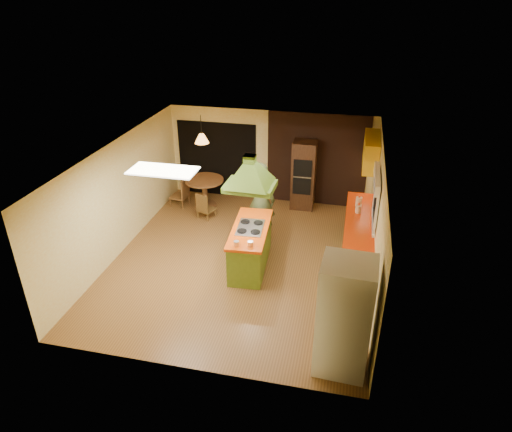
% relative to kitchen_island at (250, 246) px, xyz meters
% --- Properties ---
extents(ground, '(6.50, 6.50, 0.00)m').
position_rel_kitchen_island_xyz_m(ground, '(-0.23, 0.15, -0.46)').
color(ground, brown).
rests_on(ground, ground).
extents(room_walls, '(5.50, 6.50, 6.50)m').
position_rel_kitchen_island_xyz_m(room_walls, '(-0.23, 0.15, 0.79)').
color(room_walls, '#FFF5B6').
rests_on(room_walls, ground).
extents(ceiling_plane, '(6.50, 6.50, 0.00)m').
position_rel_kitchen_island_xyz_m(ceiling_plane, '(-0.23, 0.15, 2.04)').
color(ceiling_plane, silver).
rests_on(ceiling_plane, room_walls).
extents(brick_panel, '(2.64, 0.03, 2.50)m').
position_rel_kitchen_island_xyz_m(brick_panel, '(1.02, 3.38, 0.79)').
color(brick_panel, '#381E14').
rests_on(brick_panel, ground).
extents(nook_opening, '(2.20, 0.03, 2.10)m').
position_rel_kitchen_island_xyz_m(nook_opening, '(-1.73, 3.38, 0.59)').
color(nook_opening, black).
rests_on(nook_opening, ground).
extents(right_counter, '(0.62, 3.05, 0.92)m').
position_rel_kitchen_island_xyz_m(right_counter, '(2.22, 0.75, -0.00)').
color(right_counter, olive).
rests_on(right_counter, ground).
extents(upper_cabinets, '(0.34, 1.40, 0.70)m').
position_rel_kitchen_island_xyz_m(upper_cabinets, '(2.34, 2.35, 1.49)').
color(upper_cabinets, yellow).
rests_on(upper_cabinets, room_walls).
extents(window_right, '(0.12, 1.35, 1.06)m').
position_rel_kitchen_island_xyz_m(window_right, '(2.46, 0.55, 1.31)').
color(window_right, black).
rests_on(window_right, room_walls).
extents(fluor_panel, '(1.20, 0.60, 0.03)m').
position_rel_kitchen_island_xyz_m(fluor_panel, '(-1.33, -1.05, 2.02)').
color(fluor_panel, white).
rests_on(fluor_panel, ceiling_plane).
extents(kitchen_island, '(0.86, 1.87, 0.93)m').
position_rel_kitchen_island_xyz_m(kitchen_island, '(0.00, 0.00, 0.00)').
color(kitchen_island, olive).
rests_on(kitchen_island, ground).
extents(range_hood, '(1.00, 0.74, 0.79)m').
position_rel_kitchen_island_xyz_m(range_hood, '(0.00, 0.00, 1.79)').
color(range_hood, '#486619').
rests_on(range_hood, ceiling_plane).
extents(man, '(0.70, 0.48, 1.88)m').
position_rel_kitchen_island_xyz_m(man, '(-0.05, 1.26, 0.48)').
color(man, '#46502A').
rests_on(man, ground).
extents(refrigerator, '(0.83, 0.79, 1.94)m').
position_rel_kitchen_island_xyz_m(refrigerator, '(2.05, -2.49, 0.51)').
color(refrigerator, white).
rests_on(refrigerator, ground).
extents(wall_oven, '(0.61, 0.61, 1.84)m').
position_rel_kitchen_island_xyz_m(wall_oven, '(0.72, 3.09, 0.46)').
color(wall_oven, '#472917').
rests_on(wall_oven, ground).
extents(dining_table, '(1.04, 1.04, 0.77)m').
position_rel_kitchen_island_xyz_m(dining_table, '(-1.86, 2.57, 0.08)').
color(dining_table, brown).
rests_on(dining_table, ground).
extents(chair_left, '(0.49, 0.49, 0.79)m').
position_rel_kitchen_island_xyz_m(chair_left, '(-2.56, 2.47, -0.07)').
color(chair_left, brown).
rests_on(chair_left, ground).
extents(chair_near, '(0.49, 0.49, 0.70)m').
position_rel_kitchen_island_xyz_m(chair_near, '(-1.61, 1.92, -0.11)').
color(chair_near, brown).
rests_on(chair_near, ground).
extents(pendant_lamp, '(0.42, 0.42, 0.24)m').
position_rel_kitchen_island_xyz_m(pendant_lamp, '(-1.86, 2.57, 1.44)').
color(pendant_lamp, '#FF9E3F').
rests_on(pendant_lamp, ceiling_plane).
extents(canister_large, '(0.17, 0.17, 0.21)m').
position_rel_kitchen_island_xyz_m(canister_large, '(2.17, 1.53, 0.56)').
color(canister_large, '#F2E3C2').
rests_on(canister_large, right_counter).
extents(canister_medium, '(0.16, 0.16, 0.18)m').
position_rel_kitchen_island_xyz_m(canister_medium, '(2.17, 1.18, 0.55)').
color(canister_medium, '#FCEFCB').
rests_on(canister_medium, right_counter).
extents(canister_small, '(0.16, 0.16, 0.17)m').
position_rel_kitchen_island_xyz_m(canister_small, '(2.17, 1.23, 0.54)').
color(canister_small, '#F5ECC5').
rests_on(canister_small, right_counter).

